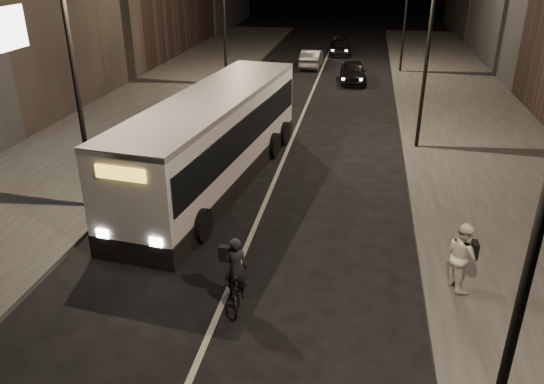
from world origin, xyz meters
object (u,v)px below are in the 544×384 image
at_px(city_bus, 215,135).
at_px(car_far, 341,47).
at_px(cyclist_on_bicycle, 238,282).
at_px(car_mid, 311,58).
at_px(pedestrian_woman, 462,256).
at_px(streetlight_right_near, 529,179).
at_px(streetlight_right_mid, 424,24).
at_px(car_near, 353,72).
at_px(streetlight_left_near, 79,50).

relative_size(city_bus, car_far, 3.09).
bearing_deg(cyclist_on_bicycle, car_far, 79.50).
bearing_deg(car_mid, pedestrian_woman, 104.27).
distance_m(pedestrian_woman, car_far, 33.88).
distance_m(streetlight_right_near, car_far, 39.26).
xyz_separation_m(pedestrian_woman, car_far, (-4.86, 33.53, -0.48)).
height_order(streetlight_right_mid, car_near, streetlight_right_mid).
bearing_deg(car_far, pedestrian_woman, -87.38).
distance_m(streetlight_right_near, car_mid, 33.84).
bearing_deg(streetlight_right_near, streetlight_right_mid, 90.00).
xyz_separation_m(streetlight_left_near, pedestrian_woman, (11.20, -2.80, -4.28)).
xyz_separation_m(car_near, car_mid, (-3.23, 4.38, -0.02)).
bearing_deg(cyclist_on_bicycle, streetlight_left_near, 133.71).
xyz_separation_m(streetlight_left_near, car_far, (6.35, 30.73, -4.76)).
bearing_deg(streetlight_right_near, pedestrian_woman, 84.08).
xyz_separation_m(streetlight_right_near, car_near, (-2.96, 28.56, -4.68)).
height_order(streetlight_right_near, city_bus, streetlight_right_near).
relative_size(streetlight_left_near, pedestrian_woman, 4.43).
bearing_deg(cyclist_on_bicycle, streetlight_right_near, -46.47).
height_order(streetlight_left_near, cyclist_on_bicycle, streetlight_left_near).
distance_m(city_bus, car_mid, 21.87).
distance_m(streetlight_left_near, cyclist_on_bicycle, 8.57).
bearing_deg(streetlight_left_near, car_near, 69.45).
distance_m(cyclist_on_bicycle, car_far, 35.02).
distance_m(streetlight_right_near, cyclist_on_bicycle, 7.76).
bearing_deg(cyclist_on_bicycle, streetlight_right_mid, 58.64).
xyz_separation_m(pedestrian_woman, car_mid, (-6.72, 27.73, -0.42)).
height_order(streetlight_right_mid, pedestrian_woman, streetlight_right_mid).
relative_size(streetlight_right_mid, car_far, 1.98).
distance_m(pedestrian_woman, car_near, 23.62).
relative_size(streetlight_right_near, pedestrian_woman, 4.43).
xyz_separation_m(city_bus, car_mid, (1.34, 21.80, -1.17)).
height_order(streetlight_right_near, car_mid, streetlight_right_near).
relative_size(streetlight_right_mid, car_mid, 2.02).
bearing_deg(cyclist_on_bicycle, city_bus, 99.71).
xyz_separation_m(streetlight_right_mid, streetlight_left_near, (-10.66, -8.00, 0.00)).
bearing_deg(pedestrian_woman, streetlight_left_near, 55.16).
relative_size(streetlight_left_near, cyclist_on_bicycle, 4.13).
xyz_separation_m(streetlight_right_mid, pedestrian_woman, (0.54, -10.80, -4.28)).
bearing_deg(streetlight_right_near, streetlight_left_near, 143.12).
distance_m(streetlight_right_mid, car_far, 23.62).
xyz_separation_m(streetlight_right_near, city_bus, (-7.52, 11.14, -3.53)).
bearing_deg(streetlight_right_mid, car_near, 103.25).
bearing_deg(streetlight_left_near, cyclist_on_bicycle, -36.79).
height_order(streetlight_right_mid, car_mid, streetlight_right_mid).
distance_m(cyclist_on_bicycle, car_near, 24.92).
distance_m(streetlight_right_mid, city_bus, 9.62).
height_order(streetlight_right_mid, cyclist_on_bicycle, streetlight_right_mid).
relative_size(car_near, car_far, 0.98).
distance_m(car_mid, car_far, 6.09).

